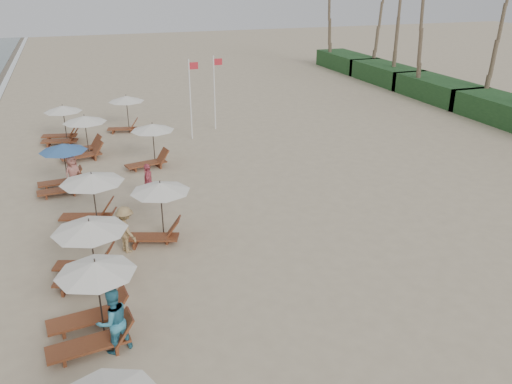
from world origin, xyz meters
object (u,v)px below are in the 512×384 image
object	(u,v)px
lounger_station_2	(86,249)
beachgoer_far_b	(73,173)
lounger_station_4	(60,169)
inland_station_0	(156,207)
lounger_station_1	(89,307)
lounger_station_3	(88,201)
beachgoer_mid_a	(113,321)
beachgoer_mid_b	(126,229)
flag_pole_near	(191,96)
inland_station_2	(125,109)
inland_station_1	(149,142)
beachgoer_far_a	(148,182)
lounger_station_5	(82,138)
lounger_station_6	(60,125)

from	to	relation	value
lounger_station_2	beachgoer_far_b	size ratio (longest dim) A/B	1.59
lounger_station_4	inland_station_0	world-z (taller)	lounger_station_4
lounger_station_1	lounger_station_3	distance (m)	7.09
lounger_station_3	lounger_station_4	xyz separation A→B (m)	(-1.01, 4.44, -0.08)
lounger_station_4	beachgoer_mid_a	world-z (taller)	lounger_station_4
lounger_station_4	beachgoer_mid_b	world-z (taller)	lounger_station_4
inland_station_0	flag_pole_near	distance (m)	13.19
lounger_station_4	inland_station_2	bearing A→B (deg)	66.91
inland_station_0	inland_station_1	size ratio (longest dim) A/B	0.97
beachgoer_mid_b	lounger_station_4	bearing A→B (deg)	-5.64
lounger_station_1	beachgoer_mid_b	distance (m)	4.96
lounger_station_2	beachgoer_mid_b	size ratio (longest dim) A/B	1.52
lounger_station_3	beachgoer_mid_a	bearing A→B (deg)	-88.46
lounger_station_4	beachgoer_far_a	bearing A→B (deg)	-33.82
beachgoer_far_b	lounger_station_1	bearing A→B (deg)	-125.22
lounger_station_5	beachgoer_mid_b	bearing A→B (deg)	-84.86
inland_station_1	lounger_station_2	bearing A→B (deg)	-109.35
inland_station_2	beachgoer_far_a	xyz separation A→B (m)	(-0.31, -11.63, -0.59)
lounger_station_6	beachgoer_mid_b	xyz separation A→B (m)	(2.12, -14.79, -0.17)
lounger_station_6	beachgoer_mid_b	world-z (taller)	lounger_station_6
beachgoer_mid_a	flag_pole_near	bearing A→B (deg)	-129.39
beachgoer_mid_a	beachgoer_mid_b	size ratio (longest dim) A/B	1.07
inland_station_2	flag_pole_near	xyz separation A→B (m)	(3.62, -3.04, 1.19)
flag_pole_near	lounger_station_2	bearing A→B (deg)	-115.16
inland_station_2	beachgoer_far_b	distance (m)	9.89
inland_station_0	beachgoer_far_b	world-z (taller)	inland_station_0
beachgoer_mid_a	lounger_station_6	bearing A→B (deg)	-107.05
lounger_station_6	beachgoer_far_b	size ratio (longest dim) A/B	1.58
lounger_station_4	flag_pole_near	world-z (taller)	flag_pole_near
lounger_station_5	lounger_station_6	xyz separation A→B (m)	(-1.08, 3.21, -0.03)
lounger_station_4	inland_station_0	size ratio (longest dim) A/B	0.93
inland_station_0	inland_station_1	distance (m)	8.31
lounger_station_3	lounger_station_4	distance (m)	4.56
inland_station_1	beachgoer_mid_b	world-z (taller)	inland_station_1
inland_station_1	lounger_station_3	bearing A→B (deg)	-117.49
inland_station_2	flag_pole_near	world-z (taller)	flag_pole_near
lounger_station_2	beachgoer_far_a	xyz separation A→B (m)	(2.87, 5.89, -0.27)
lounger_station_3	beachgoer_mid_b	distance (m)	2.63
lounger_station_2	beachgoer_mid_a	size ratio (longest dim) A/B	1.43
lounger_station_5	inland_station_0	size ratio (longest dim) A/B	1.02
lounger_station_1	lounger_station_3	bearing A→B (deg)	87.20
lounger_station_1	inland_station_2	size ratio (longest dim) A/B	1.04
lounger_station_4	beachgoer_far_a	distance (m)	4.36
inland_station_1	beachgoer_mid_b	size ratio (longest dim) A/B	1.61
lounger_station_3	beachgoer_mid_a	xyz separation A→B (m)	(0.21, -7.77, -0.23)
inland_station_2	lounger_station_3	bearing A→B (deg)	-102.04
lounger_station_1	beachgoer_mid_a	xyz separation A→B (m)	(0.56, -0.69, -0.11)
inland_station_2	beachgoer_mid_a	bearing A→B (deg)	-97.19
beachgoer_far_a	lounger_station_1	bearing A→B (deg)	-5.19
beachgoer_mid_b	lounger_station_1	bearing A→B (deg)	139.34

